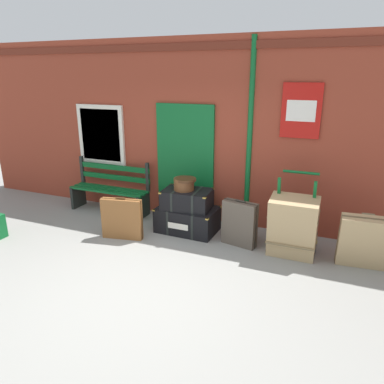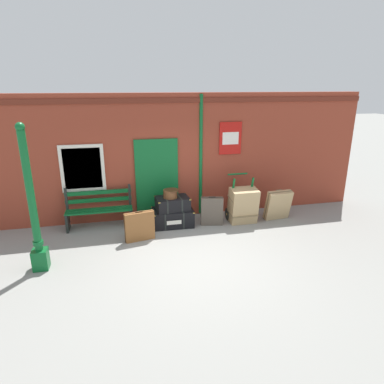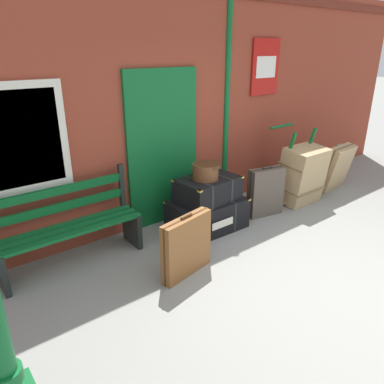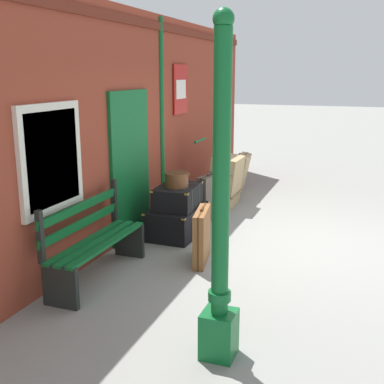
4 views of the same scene
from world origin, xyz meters
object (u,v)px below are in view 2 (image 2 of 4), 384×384
at_px(platform_bench, 99,210).
at_px(large_brown_trunk, 243,205).
at_px(round_hatbox, 170,193).
at_px(porters_trolley, 240,210).
at_px(suitcase_caramel, 212,211).
at_px(steamer_trunk_middle, 173,204).
at_px(suitcase_tan, 140,226).
at_px(lamp_post, 34,218).
at_px(suitcase_charcoal, 278,205).
at_px(steamer_trunk_base, 173,217).

relative_size(platform_bench, large_brown_trunk, 1.73).
distance_m(round_hatbox, porters_trolley, 1.92).
bearing_deg(suitcase_caramel, steamer_trunk_middle, 169.73).
height_order(platform_bench, suitcase_tan, platform_bench).
bearing_deg(lamp_post, round_hatbox, 28.15).
xyz_separation_m(platform_bench, round_hatbox, (1.73, -0.34, 0.41)).
relative_size(platform_bench, suitcase_charcoal, 1.97).
relative_size(large_brown_trunk, suitcase_caramel, 1.22).
bearing_deg(steamer_trunk_middle, lamp_post, -152.15).
bearing_deg(round_hatbox, steamer_trunk_base, 17.30).
xyz_separation_m(lamp_post, porters_trolley, (4.60, 1.46, -0.78)).
bearing_deg(platform_bench, round_hatbox, -11.09).
bearing_deg(suitcase_charcoal, steamer_trunk_middle, 175.18).
xyz_separation_m(lamp_post, suitcase_caramel, (3.79, 1.32, -0.69)).
xyz_separation_m(steamer_trunk_middle, round_hatbox, (-0.05, -0.01, 0.28)).
xyz_separation_m(steamer_trunk_base, steamer_trunk_middle, (-0.00, -0.01, 0.37)).
bearing_deg(suitcase_tan, large_brown_trunk, 9.85).
xyz_separation_m(platform_bench, suitcase_caramel, (2.74, -0.51, -0.09)).
xyz_separation_m(steamer_trunk_base, suitcase_charcoal, (2.74, -0.24, 0.19)).
relative_size(platform_bench, suitcase_tan, 2.24).
distance_m(platform_bench, suitcase_caramel, 2.79).
bearing_deg(round_hatbox, suitcase_charcoal, -4.60).
height_order(platform_bench, round_hatbox, platform_bench).
height_order(large_brown_trunk, suitcase_tan, large_brown_trunk).
distance_m(lamp_post, suitcase_charcoal, 5.74).
bearing_deg(suitcase_tan, platform_bench, 132.01).
height_order(platform_bench, steamer_trunk_middle, platform_bench).
bearing_deg(porters_trolley, suitcase_caramel, -170.07).
xyz_separation_m(lamp_post, round_hatbox, (2.77, 1.48, -0.19)).
relative_size(steamer_trunk_base, porters_trolley, 0.87).
distance_m(porters_trolley, suitcase_charcoal, 0.99).
relative_size(large_brown_trunk, suitcase_tan, 1.29).
relative_size(steamer_trunk_middle, suitcase_charcoal, 1.04).
bearing_deg(large_brown_trunk, lamp_post, -164.46).
relative_size(porters_trolley, large_brown_trunk, 1.28).
height_order(lamp_post, round_hatbox, lamp_post).
height_order(lamp_post, steamer_trunk_base, lamp_post).
bearing_deg(steamer_trunk_base, platform_bench, 169.70).
bearing_deg(suitcase_tan, steamer_trunk_base, 37.93).
xyz_separation_m(steamer_trunk_base, large_brown_trunk, (1.78, -0.22, 0.25)).
distance_m(platform_bench, large_brown_trunk, 3.60).
bearing_deg(suitcase_charcoal, large_brown_trunk, 178.82).
bearing_deg(suitcase_tan, steamer_trunk_middle, 37.64).
bearing_deg(steamer_trunk_base, suitcase_caramel, -10.80).
distance_m(large_brown_trunk, suitcase_tan, 2.69).
xyz_separation_m(lamp_post, suitcase_charcoal, (5.56, 1.26, -0.65)).
height_order(suitcase_charcoal, suitcase_caramel, suitcase_charcoal).
height_order(steamer_trunk_middle, large_brown_trunk, large_brown_trunk).
distance_m(platform_bench, porters_trolley, 3.58).
height_order(steamer_trunk_base, large_brown_trunk, large_brown_trunk).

